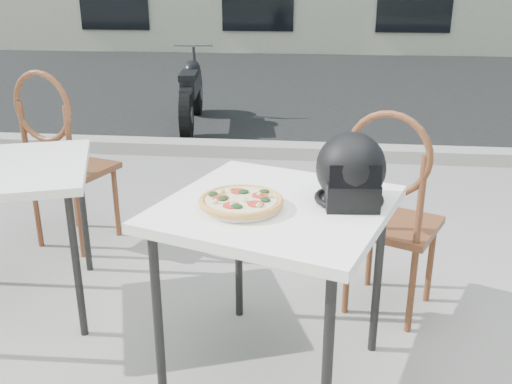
# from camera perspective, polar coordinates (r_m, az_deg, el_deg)

# --- Properties ---
(ground) EXTENTS (80.00, 80.00, 0.00)m
(ground) POSITION_cam_1_polar(r_m,az_deg,el_deg) (2.74, 10.74, -15.32)
(ground) COLOR gray
(ground) RESTS_ON ground
(street_asphalt) EXTENTS (30.00, 8.00, 0.00)m
(street_asphalt) POSITION_cam_1_polar(r_m,az_deg,el_deg) (9.36, 8.00, 10.53)
(street_asphalt) COLOR black
(street_asphalt) RESTS_ON ground
(curb) EXTENTS (30.00, 0.25, 0.12)m
(curb) POSITION_cam_1_polar(r_m,az_deg,el_deg) (5.44, 8.79, 3.95)
(curb) COLOR #9F9D94
(curb) RESTS_ON ground
(cafe_table_main) EXTENTS (1.05, 1.05, 0.78)m
(cafe_table_main) POSITION_cam_1_polar(r_m,az_deg,el_deg) (2.21, 2.00, -2.82)
(cafe_table_main) COLOR white
(cafe_table_main) RESTS_ON ground
(plate) EXTENTS (0.37, 0.37, 0.02)m
(plate) POSITION_cam_1_polar(r_m,az_deg,el_deg) (2.13, -1.49, -1.45)
(plate) COLOR white
(plate) RESTS_ON cafe_table_main
(pizza) EXTENTS (0.41, 0.41, 0.04)m
(pizza) POSITION_cam_1_polar(r_m,az_deg,el_deg) (2.12, -1.49, -0.89)
(pizza) COLOR #DEA451
(pizza) RESTS_ON plate
(helmet) EXTENTS (0.29, 0.30, 0.27)m
(helmet) POSITION_cam_1_polar(r_m,az_deg,el_deg) (2.18, 9.46, 1.93)
(helmet) COLOR black
(helmet) RESTS_ON cafe_table_main
(cafe_chair_main) EXTENTS (0.54, 0.54, 1.06)m
(cafe_chair_main) POSITION_cam_1_polar(r_m,az_deg,el_deg) (2.76, 13.30, -1.27)
(cafe_chair_main) COLOR brown
(cafe_chair_main) RESTS_ON ground
(cafe_table_side) EXTENTS (1.02, 1.02, 0.76)m
(cafe_table_side) POSITION_cam_1_polar(r_m,az_deg,el_deg) (2.97, -24.17, 1.12)
(cafe_table_side) COLOR white
(cafe_table_side) RESTS_ON ground
(cafe_chair_side) EXTENTS (0.54, 0.54, 1.12)m
(cafe_chair_side) POSITION_cam_1_polar(r_m,az_deg,el_deg) (3.61, -18.92, 3.89)
(cafe_chair_side) COLOR brown
(cafe_chair_side) RESTS_ON ground
(motorcycle) EXTENTS (0.46, 1.76, 0.88)m
(motorcycle) POSITION_cam_1_polar(r_m,az_deg,el_deg) (6.60, -6.46, 9.86)
(motorcycle) COLOR black
(motorcycle) RESTS_ON street_asphalt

